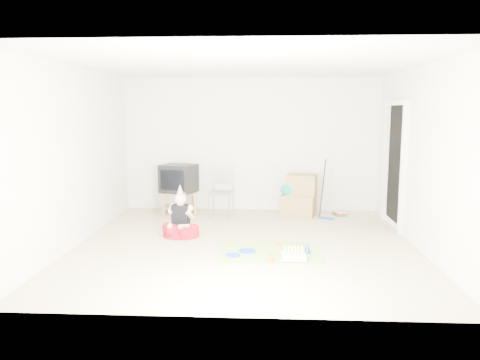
{
  "coord_description": "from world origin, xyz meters",
  "views": [
    {
      "loc": [
        0.28,
        -6.71,
        1.96
      ],
      "look_at": [
        -0.1,
        0.4,
        0.9
      ],
      "focal_mm": 35.0,
      "sensor_mm": 36.0,
      "label": 1
    }
  ],
  "objects_px": {
    "crt_tv": "(179,178)",
    "birthday_cake": "(293,257)",
    "seated_woman": "(181,225)",
    "cardboard_boxes": "(299,196)",
    "tv_stand": "(179,200)",
    "folding_chair": "(221,192)"
  },
  "relations": [
    {
      "from": "cardboard_boxes",
      "to": "birthday_cake",
      "type": "height_order",
      "value": "cardboard_boxes"
    },
    {
      "from": "crt_tv",
      "to": "birthday_cake",
      "type": "xyz_separation_m",
      "value": [
        2.04,
        -2.8,
        -0.63
      ]
    },
    {
      "from": "crt_tv",
      "to": "birthday_cake",
      "type": "relative_size",
      "value": 1.93
    },
    {
      "from": "tv_stand",
      "to": "cardboard_boxes",
      "type": "distance_m",
      "value": 2.3
    },
    {
      "from": "folding_chair",
      "to": "seated_woman",
      "type": "bearing_deg",
      "value": -109.11
    },
    {
      "from": "crt_tv",
      "to": "seated_woman",
      "type": "xyz_separation_m",
      "value": [
        0.34,
        -1.7,
        -0.49
      ]
    },
    {
      "from": "folding_chair",
      "to": "birthday_cake",
      "type": "height_order",
      "value": "folding_chair"
    },
    {
      "from": "cardboard_boxes",
      "to": "tv_stand",
      "type": "bearing_deg",
      "value": 176.33
    },
    {
      "from": "cardboard_boxes",
      "to": "birthday_cake",
      "type": "xyz_separation_m",
      "value": [
        -0.26,
        -2.65,
        -0.33
      ]
    },
    {
      "from": "birthday_cake",
      "to": "seated_woman",
      "type": "bearing_deg",
      "value": 147.16
    },
    {
      "from": "crt_tv",
      "to": "folding_chair",
      "type": "distance_m",
      "value": 0.9
    },
    {
      "from": "folding_chair",
      "to": "cardboard_boxes",
      "type": "distance_m",
      "value": 1.46
    },
    {
      "from": "tv_stand",
      "to": "birthday_cake",
      "type": "relative_size",
      "value": 2.26
    },
    {
      "from": "crt_tv",
      "to": "cardboard_boxes",
      "type": "xyz_separation_m",
      "value": [
        2.29,
        -0.15,
        -0.3
      ]
    },
    {
      "from": "seated_woman",
      "to": "cardboard_boxes",
      "type": "bearing_deg",
      "value": 38.49
    },
    {
      "from": "tv_stand",
      "to": "crt_tv",
      "type": "distance_m",
      "value": 0.43
    },
    {
      "from": "crt_tv",
      "to": "folding_chair",
      "type": "bearing_deg",
      "value": 1.23
    },
    {
      "from": "tv_stand",
      "to": "seated_woman",
      "type": "height_order",
      "value": "seated_woman"
    },
    {
      "from": "cardboard_boxes",
      "to": "seated_woman",
      "type": "distance_m",
      "value": 2.5
    },
    {
      "from": "crt_tv",
      "to": "birthday_cake",
      "type": "bearing_deg",
      "value": -36.23
    },
    {
      "from": "cardboard_boxes",
      "to": "seated_woman",
      "type": "height_order",
      "value": "seated_woman"
    },
    {
      "from": "folding_chair",
      "to": "seated_woman",
      "type": "distance_m",
      "value": 1.56
    }
  ]
}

